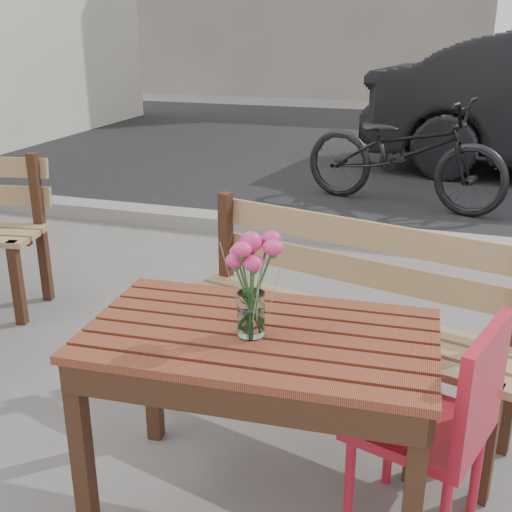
% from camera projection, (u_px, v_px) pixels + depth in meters
% --- Properties ---
extents(ground, '(80.00, 80.00, 0.00)m').
position_uv_depth(ground, '(230.00, 503.00, 2.30)').
color(ground, slate).
rests_on(ground, ground).
extents(street, '(30.00, 8.12, 0.12)m').
position_uv_depth(street, '(394.00, 180.00, 6.81)').
color(street, black).
rests_on(street, ground).
extents(main_table, '(1.16, 0.72, 0.69)m').
position_uv_depth(main_table, '(260.00, 362.00, 2.09)').
color(main_table, '#581E17').
rests_on(main_table, ground).
extents(main_bench, '(1.51, 0.77, 0.90)m').
position_uv_depth(main_bench, '(347.00, 297.00, 2.65)').
color(main_bench, '#A47F54').
rests_on(main_bench, ground).
extents(red_chair, '(0.49, 0.49, 0.79)m').
position_uv_depth(red_chair, '(444.00, 418.00, 2.00)').
color(red_chair, red).
rests_on(red_chair, ground).
extents(main_vase, '(0.19, 0.19, 0.34)m').
position_uv_depth(main_vase, '(251.00, 272.00, 1.95)').
color(main_vase, white).
rests_on(main_vase, main_table).
extents(bicycle, '(2.02, 1.15, 1.00)m').
position_uv_depth(bicycle, '(403.00, 152.00, 5.83)').
color(bicycle, black).
rests_on(bicycle, ground).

